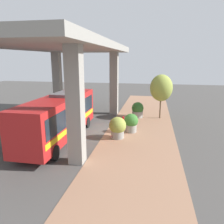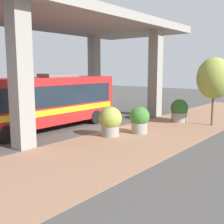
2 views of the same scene
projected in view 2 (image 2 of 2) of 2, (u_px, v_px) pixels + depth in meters
name	position (u px, v px, depth m)	size (l,w,h in m)	color
ground_plane	(111.00, 129.00, 18.90)	(80.00, 80.00, 0.00)	#474442
sidewalk_strip	(150.00, 135.00, 17.02)	(6.00, 40.00, 0.02)	#936B51
overpass	(69.00, 29.00, 20.37)	(9.40, 20.85, 7.78)	gray
bus	(47.00, 99.00, 18.52)	(2.73, 10.47, 3.68)	#B21E1E
fire_hydrant	(144.00, 120.00, 19.74)	(0.39, 0.19, 0.86)	#B21919
planter_front	(110.00, 121.00, 16.69)	(1.41, 1.41, 1.78)	gray
planter_middle	(179.00, 111.00, 21.26)	(1.31, 1.31, 1.73)	gray
planter_back	(140.00, 119.00, 17.43)	(1.24, 1.24, 1.69)	gray
street_tree_near	(214.00, 78.00, 19.46)	(2.39, 2.39, 4.79)	brown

